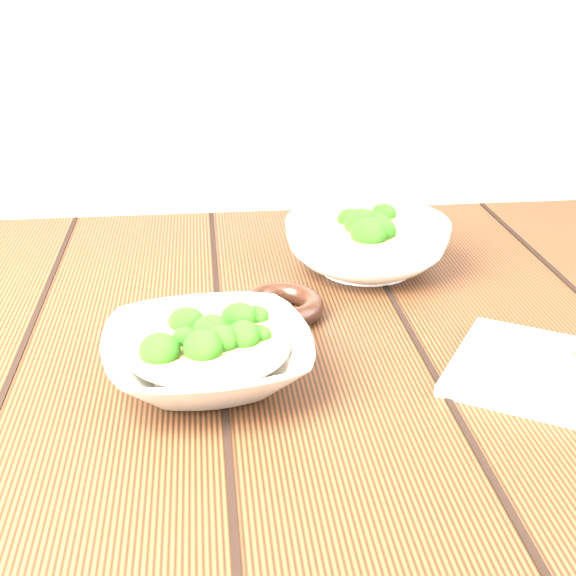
{
  "coord_description": "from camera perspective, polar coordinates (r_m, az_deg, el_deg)",
  "views": [
    {
      "loc": [
        -0.03,
        -0.76,
        1.13
      ],
      "look_at": [
        0.05,
        -0.01,
        0.8
      ],
      "focal_mm": 50.0,
      "sensor_mm": 36.0,
      "label": 1
    }
  ],
  "objects": [
    {
      "name": "soup_bowl_back",
      "position": [
        1.0,
        5.61,
        3.2
      ],
      "size": [
        0.24,
        0.24,
        0.07
      ],
      "color": "silver",
      "rests_on": "table"
    },
    {
      "name": "spoon_left",
      "position": [
        0.82,
        19.22,
        -4.5
      ],
      "size": [
        0.13,
        0.12,
        0.01
      ],
      "color": "#A9A495",
      "rests_on": "napkin"
    },
    {
      "name": "soup_bowl_front",
      "position": [
        0.75,
        -5.72,
        -4.77
      ],
      "size": [
        0.21,
        0.21,
        0.05
      ],
      "color": "silver",
      "rests_on": "table"
    },
    {
      "name": "napkin",
      "position": [
        0.8,
        18.74,
        -5.91
      ],
      "size": [
        0.25,
        0.24,
        0.01
      ],
      "primitive_type": "cube",
      "rotation": [
        0.0,
        0.0,
        -0.57
      ],
      "color": "beige",
      "rests_on": "table"
    },
    {
      "name": "table",
      "position": [
        0.91,
        -3.33,
        -9.79
      ],
      "size": [
        1.2,
        0.8,
        0.75
      ],
      "color": "#371D0F",
      "rests_on": "ground"
    },
    {
      "name": "trivet",
      "position": [
        0.88,
        -0.5,
        -1.28
      ],
      "size": [
        0.13,
        0.13,
        0.02
      ],
      "primitive_type": "torus",
      "rotation": [
        0.0,
        0.0,
        -0.44
      ],
      "color": "black",
      "rests_on": "table"
    }
  ]
}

